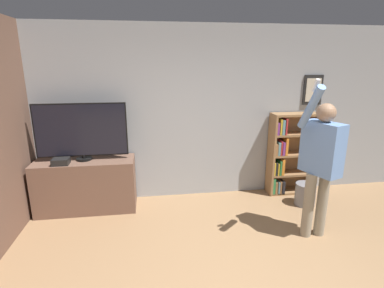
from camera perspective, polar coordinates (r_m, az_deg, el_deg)
name	(u,v)px	position (r m, az deg, el deg)	size (l,w,h in m)	color
wall_back	(201,114)	(4.75, 1.71, 5.80)	(7.04, 0.09, 2.70)	#9EA3A8
tv_ledge	(86,185)	(4.73, -19.46, -7.37)	(1.41, 0.52, 0.77)	brown
television	(81,131)	(4.51, -20.32, 2.32)	(1.27, 0.22, 0.82)	black
game_console	(61,162)	(4.52, -23.72, -3.07)	(0.22, 0.18, 0.09)	black
bookshelf	(288,155)	(5.19, 17.74, -1.98)	(0.77, 0.28, 1.35)	#997047
person	(321,158)	(3.89, 23.36, -2.50)	(0.62, 0.58, 1.98)	gray
waste_bin	(305,194)	(4.99, 20.74, -8.93)	(0.31, 0.31, 0.34)	gray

